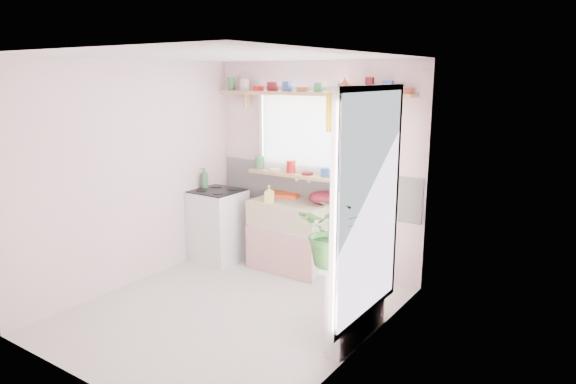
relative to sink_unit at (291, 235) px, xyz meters
The scene contains 19 objects.
room 1.31m from the sink_unit, 28.17° to the right, with size 3.20×3.20×3.20m.
sink_unit is the anchor object (origin of this frame).
cooker 0.98m from the sink_unit, 165.62° to the right, with size 0.58×0.58×0.93m.
radiator_ledge 1.82m from the sink_unit, 37.05° to the right, with size 0.22×0.95×0.78m.
windowsill 0.73m from the sink_unit, 90.00° to the left, with size 1.40×0.22×0.04m, color tan.
pine_shelf 1.70m from the sink_unit, 49.64° to the left, with size 2.52×0.24×0.04m, color tan.
shelf_crockery 1.77m from the sink_unit, 58.75° to the left, with size 2.47×0.11×0.12m.
sill_crockery 0.81m from the sink_unit, 104.89° to the left, with size 1.35×0.11×0.12m.
dish_tray 0.54m from the sink_unit, 138.98° to the left, with size 0.41×0.31×0.04m, color #E74014.
colander 0.63m from the sink_unit, 18.17° to the left, with size 0.34×0.34×0.15m, color maroon.
jade_plant 2.06m from the sink_unit, 45.92° to the right, with size 0.53×0.46×0.59m, color #346F2C.
fruit_bowl 1.95m from the sink_unit, 44.07° to the right, with size 0.28×0.28×0.07m, color silver.
herb_pot 2.07m from the sink_unit, 47.68° to the right, with size 0.12×0.08×0.23m, color #376628.
soap_bottle_sink 0.58m from the sink_unit, 131.96° to the right, with size 0.09×0.10×0.21m, color #E9F66D.
sill_cup 0.83m from the sink_unit, 118.07° to the left, with size 0.13×0.13×0.10m, color beige.
sill_bowl 0.99m from the sink_unit, 11.53° to the left, with size 0.20×0.20×0.06m, color #2D4C92.
shelf_vase 1.89m from the sink_unit, 22.67° to the left, with size 0.16×0.16×0.16m, color #A75333.
cooker_bottle 1.34m from the sink_unit, 168.58° to the right, with size 0.10×0.10×0.26m, color #3E7C4D.
fruit 1.96m from the sink_unit, 43.81° to the right, with size 0.20×0.14×0.10m.
Camera 1 is at (3.17, -3.66, 2.32)m, focal length 32.00 mm.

